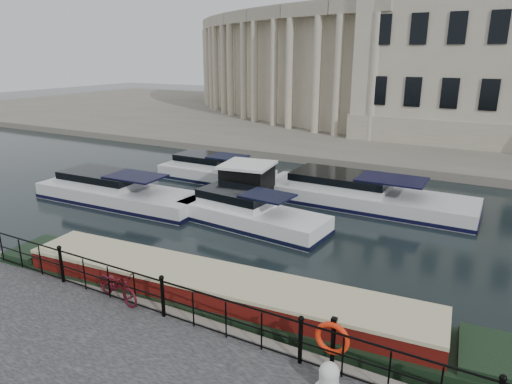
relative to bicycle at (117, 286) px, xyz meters
The scene contains 10 objects.
ground_plane 2.98m from the bicycle, 53.29° to the left, with size 160.00×160.00×0.00m, color black.
far_bank 41.28m from the bicycle, 87.68° to the left, with size 120.00×42.00×0.55m, color #6B665B.
railing 1.68m from the bicycle, ahead, with size 24.14×0.14×1.22m.
civic_building 37.44m from the bicycle, 88.96° to the left, with size 53.55×31.84×16.85m.
bicycle is the anchor object (origin of this frame).
mooring_bollard 6.58m from the bicycle, ahead, with size 0.58×0.58×0.65m.
life_ring_post 6.40m from the bicycle, ahead, with size 0.80×0.21×1.30m.
narrowboat 2.85m from the bicycle, 35.27° to the left, with size 16.01×3.47×1.58m.
harbour_hut 10.97m from the bicycle, 100.20° to the left, with size 3.65×3.18×2.20m.
cabin_cruisers 11.27m from the bicycle, 101.55° to the left, with size 21.08×8.76×1.99m.
Camera 1 is at (7.42, -10.51, 7.37)m, focal length 32.00 mm.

